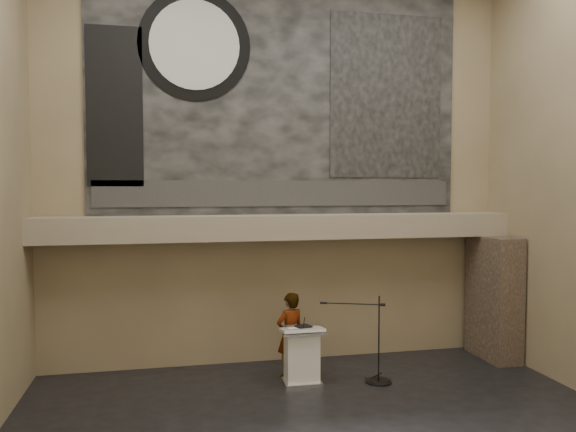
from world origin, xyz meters
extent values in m
cube|color=#816F51|center=(0.00, 4.00, 4.25)|extent=(10.00, 0.02, 8.50)
cube|color=#816F51|center=(0.00, -4.00, 4.25)|extent=(10.00, 0.02, 8.50)
cube|color=gray|center=(0.00, 3.60, 2.95)|extent=(10.00, 0.80, 0.50)
cylinder|color=#B2893D|center=(-1.60, 3.55, 2.67)|extent=(0.04, 0.04, 0.06)
cylinder|color=#B2893D|center=(1.90, 3.55, 2.67)|extent=(0.04, 0.04, 0.06)
cube|color=black|center=(0.00, 3.97, 5.70)|extent=(8.00, 0.05, 5.00)
cube|color=#2A2A2A|center=(0.00, 3.93, 3.65)|extent=(7.76, 0.02, 0.55)
cylinder|color=black|center=(-1.80, 3.93, 6.70)|extent=(2.30, 0.02, 2.30)
cylinder|color=silver|center=(-1.80, 3.91, 6.70)|extent=(1.84, 0.02, 1.84)
cube|color=black|center=(2.40, 3.93, 5.80)|extent=(2.60, 0.02, 3.60)
cube|color=black|center=(-3.40, 3.93, 5.40)|extent=(1.10, 0.02, 3.20)
cube|color=#3D3026|center=(4.65, 3.15, 1.35)|extent=(0.60, 1.40, 2.70)
cube|color=silver|center=(0.09, 2.40, 0.04)|extent=(0.72, 0.55, 0.08)
cube|color=white|center=(0.09, 2.40, 0.56)|extent=(0.63, 0.44, 0.96)
cube|color=white|center=(0.09, 2.38, 1.07)|extent=(0.80, 0.57, 0.14)
cube|color=black|center=(0.13, 2.42, 1.12)|extent=(0.33, 0.30, 0.04)
cube|color=white|center=(-0.06, 2.33, 1.10)|extent=(0.25, 0.31, 0.00)
imported|color=silver|center=(-0.03, 2.87, 0.85)|extent=(0.72, 0.60, 1.70)
cylinder|color=black|center=(1.58, 2.21, 0.01)|extent=(0.52, 0.52, 0.02)
cylinder|color=black|center=(1.58, 2.21, 0.85)|extent=(0.03, 0.03, 1.69)
cylinder|color=black|center=(1.08, 2.40, 1.52)|extent=(1.12, 0.45, 0.02)
camera|label=1|loc=(-2.42, -7.88, 3.79)|focal=35.00mm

